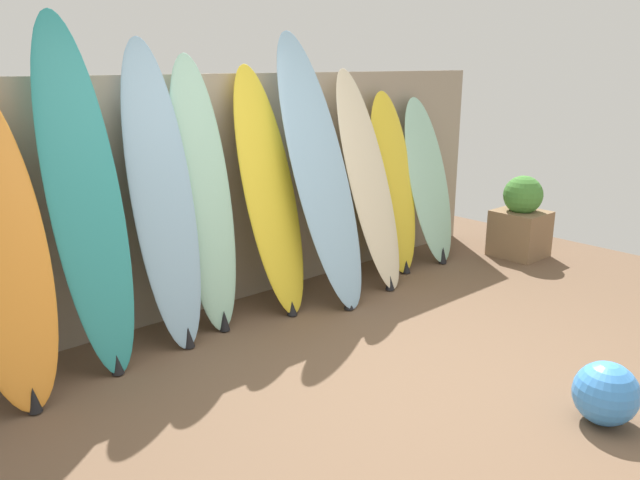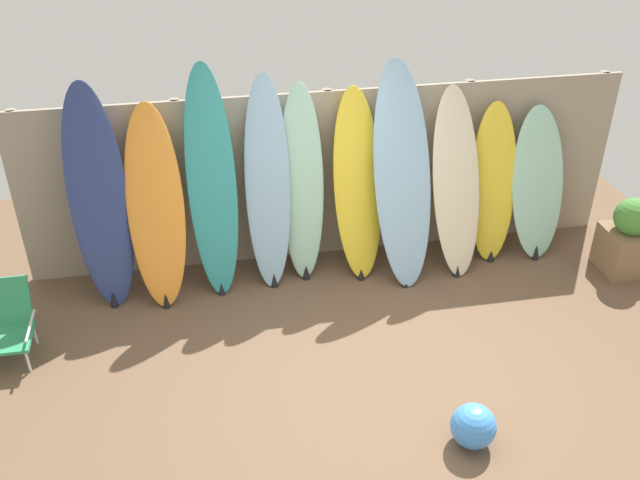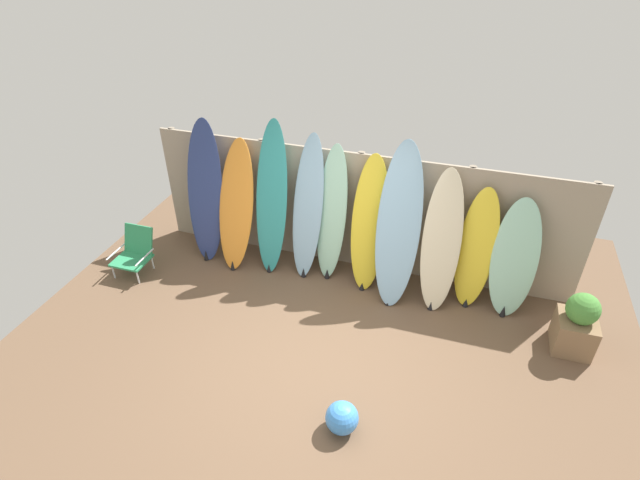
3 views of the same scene
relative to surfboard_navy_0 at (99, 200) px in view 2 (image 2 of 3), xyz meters
The scene contains 15 objects.
ground 2.92m from the surfboard_navy_0, 36.32° to the right, with size 7.68×7.68×0.00m, color brown.
fence_back 2.24m from the surfboard_navy_0, 10.10° to the left, with size 6.08×0.11×1.80m.
surfboard_navy_0 is the anchor object (origin of this frame).
surfboard_orange_1 0.51m from the surfboard_navy_0, ahead, with size 0.53×0.72×1.86m.
surfboard_teal_2 1.03m from the surfboard_navy_0, ahead, with size 0.47×0.58×2.20m.
surfboard_skyblue_3 1.56m from the surfboard_navy_0, ahead, with size 0.48×0.59×2.05m.
surfboard_seafoam_4 1.90m from the surfboard_navy_0, ahead, with size 0.45×0.49×1.95m.
surfboard_yellow_5 2.44m from the surfboard_navy_0, ahead, with size 0.53×0.63×1.88m.
surfboard_skyblue_6 2.85m from the surfboard_navy_0, ahead, with size 0.63×0.83×2.13m.
surfboard_cream_7 3.42m from the surfboard_navy_0, ahead, with size 0.56×0.70×1.84m.
surfboard_yellow_8 3.87m from the surfboard_navy_0, ahead, with size 0.51×0.49×1.64m.
surfboard_seafoam_9 4.35m from the surfboard_navy_0, ahead, with size 0.61×0.55×1.57m.
beach_chair 1.34m from the surfboard_navy_0, 139.47° to the right, with size 0.50×0.55×0.65m.
planter_box 5.20m from the surfboard_navy_0, ahead, with size 0.45×0.48×0.81m.
beach_ball 3.80m from the surfboard_navy_0, 41.75° to the right, with size 0.35×0.35×0.35m, color #3F8CE5.
Camera 2 is at (-1.25, -4.36, 4.16)m, focal length 40.00 mm.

